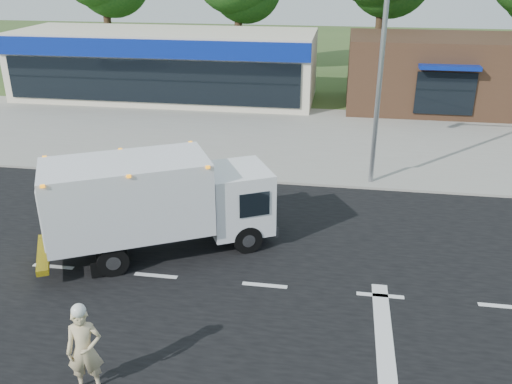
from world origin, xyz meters
The scene contains 10 objects.
ground centered at (0.00, 0.00, 0.00)m, with size 120.00×120.00×0.00m, color #385123.
road_asphalt centered at (0.00, 0.00, 0.00)m, with size 60.00×14.00×0.02m, color black.
sidewalk centered at (0.00, 8.20, 0.06)m, with size 60.00×2.40×0.12m, color gray.
parking_apron centered at (0.00, 14.00, 0.01)m, with size 60.00×9.00×0.02m, color gray.
lane_markings centered at (1.35, -1.35, 0.02)m, with size 55.20×7.00×0.01m.
ems_box_truck centered at (-3.36, 1.30, 1.69)m, with size 6.82×4.87×2.94m.
emergency_worker centered at (-2.94, -4.23, 0.99)m, with size 0.80×0.64×2.03m.
retail_strip_mall centered at (-9.00, 19.93, 2.01)m, with size 18.00×6.20×4.00m.
brown_storefront centered at (7.00, 19.98, 2.00)m, with size 10.00×6.70×4.00m.
traffic_signal_pole centered at (2.35, 7.60, 4.92)m, with size 3.51×0.25×8.00m.
Camera 1 is at (1.69, -12.04, 7.98)m, focal length 38.00 mm.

